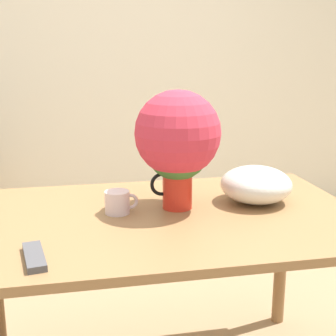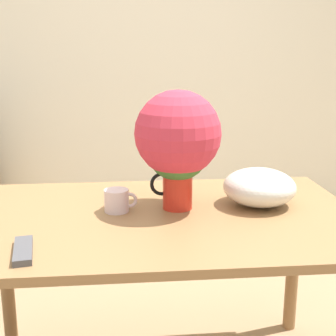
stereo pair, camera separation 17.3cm
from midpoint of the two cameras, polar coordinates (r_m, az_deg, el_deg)
wall_back at (r=3.55m, az=-7.54°, el=13.38°), size 8.00×0.05×2.60m
table at (r=1.74m, az=-3.62°, el=-8.64°), size 1.46×0.91×0.76m
flower_vase at (r=1.71m, az=-1.71°, el=3.39°), size 0.32×0.32×0.45m
coffee_mug at (r=1.73m, az=-8.98°, el=-4.18°), size 0.12×0.09×0.08m
white_bowl at (r=1.84m, az=8.06°, el=-2.04°), size 0.28×0.28×0.14m
remote_control at (r=1.43m, az=-19.42°, el=-10.23°), size 0.08×0.19×0.02m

